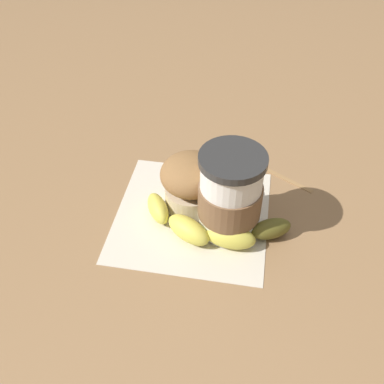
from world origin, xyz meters
TOP-DOWN VIEW (x-y plane):
  - ground_plane at (0.00, 0.00)m, footprint 3.00×3.00m
  - paper_napkin at (0.00, 0.00)m, footprint 0.25×0.25m
  - coffee_cup at (-0.05, 0.02)m, footprint 0.08×0.08m
  - muffin at (0.00, -0.02)m, footprint 0.09×0.09m
  - banana at (-0.02, 0.04)m, footprint 0.20×0.11m
  - wooden_stirrer at (-0.14, -0.08)m, footprint 0.09×0.08m

SIDE VIEW (x-z plane):
  - ground_plane at x=0.00m, z-range 0.00..0.00m
  - paper_napkin at x=0.00m, z-range 0.00..0.00m
  - wooden_stirrer at x=-0.14m, z-range 0.00..0.00m
  - banana at x=-0.02m, z-range 0.00..0.03m
  - muffin at x=0.00m, z-range 0.00..0.09m
  - coffee_cup at x=-0.05m, z-range 0.00..0.12m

